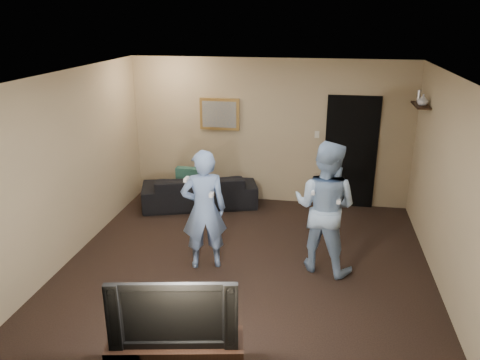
% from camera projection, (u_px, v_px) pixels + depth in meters
% --- Properties ---
extents(ground, '(5.00, 5.00, 0.00)m').
position_uv_depth(ground, '(246.00, 266.00, 6.49)').
color(ground, black).
rests_on(ground, ground).
extents(ceiling, '(5.00, 5.00, 0.04)m').
position_uv_depth(ceiling, '(247.00, 76.00, 5.62)').
color(ceiling, silver).
rests_on(ceiling, wall_back).
extents(wall_back, '(5.00, 0.04, 2.60)m').
position_uv_depth(wall_back, '(269.00, 132.00, 8.38)').
color(wall_back, tan).
rests_on(wall_back, ground).
extents(wall_front, '(5.00, 0.04, 2.60)m').
position_uv_depth(wall_front, '(197.00, 279.00, 3.74)').
color(wall_front, tan).
rests_on(wall_front, ground).
extents(wall_left, '(0.04, 5.00, 2.60)m').
position_uv_depth(wall_left, '(69.00, 167.00, 6.47)').
color(wall_left, tan).
rests_on(wall_left, ground).
extents(wall_right, '(0.04, 5.00, 2.60)m').
position_uv_depth(wall_right, '(451.00, 189.00, 5.65)').
color(wall_right, tan).
rests_on(wall_right, ground).
extents(sofa, '(2.18, 1.36, 0.59)m').
position_uv_depth(sofa, '(200.00, 190.00, 8.45)').
color(sofa, black).
rests_on(sofa, ground).
extents(throw_pillow, '(0.46, 0.16, 0.45)m').
position_uv_depth(throw_pillow, '(189.00, 180.00, 8.42)').
color(throw_pillow, '#184A41').
rests_on(throw_pillow, sofa).
extents(painting_frame, '(0.72, 0.05, 0.57)m').
position_uv_depth(painting_frame, '(220.00, 114.00, 8.40)').
color(painting_frame, olive).
rests_on(painting_frame, wall_back).
extents(painting_canvas, '(0.62, 0.01, 0.47)m').
position_uv_depth(painting_canvas, '(219.00, 114.00, 8.38)').
color(painting_canvas, slate).
rests_on(painting_canvas, painting_frame).
extents(doorway, '(0.90, 0.06, 2.00)m').
position_uv_depth(doorway, '(350.00, 153.00, 8.21)').
color(doorway, black).
rests_on(doorway, ground).
extents(light_switch, '(0.08, 0.02, 0.12)m').
position_uv_depth(light_switch, '(317.00, 134.00, 8.22)').
color(light_switch, silver).
rests_on(light_switch, wall_back).
extents(wall_shelf, '(0.20, 0.60, 0.03)m').
position_uv_depth(wall_shelf, '(421.00, 105.00, 7.11)').
color(wall_shelf, black).
rests_on(wall_shelf, wall_right).
extents(shelf_vase, '(0.19, 0.19, 0.17)m').
position_uv_depth(shelf_vase, '(423.00, 100.00, 6.98)').
color(shelf_vase, silver).
rests_on(shelf_vase, wall_shelf).
extents(shelf_figurine, '(0.06, 0.06, 0.18)m').
position_uv_depth(shelf_figurine, '(419.00, 96.00, 7.29)').
color(shelf_figurine, '#BCBBC0').
rests_on(shelf_figurine, wall_shelf).
extents(tv_console, '(1.30, 0.62, 0.45)m').
position_uv_depth(tv_console, '(177.00, 359.00, 4.37)').
color(tv_console, black).
rests_on(tv_console, ground).
extents(television, '(1.16, 0.36, 0.66)m').
position_uv_depth(television, '(174.00, 309.00, 4.19)').
color(television, black).
rests_on(television, tv_console).
extents(wii_player_left, '(0.70, 0.57, 1.67)m').
position_uv_depth(wii_player_left, '(204.00, 210.00, 6.23)').
color(wii_player_left, '#7593CA').
rests_on(wii_player_left, ground).
extents(wii_player_right, '(1.06, 0.94, 1.80)m').
position_uv_depth(wii_player_right, '(325.00, 207.00, 6.16)').
color(wii_player_right, '#92B0D4').
rests_on(wii_player_right, ground).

